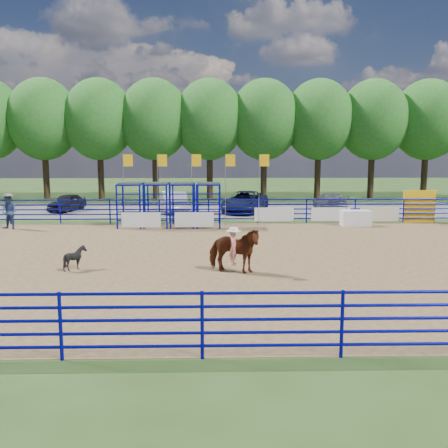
{
  "coord_description": "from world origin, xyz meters",
  "views": [
    {
      "loc": [
        0.23,
        -20.2,
        4.45
      ],
      "look_at": [
        0.73,
        1.0,
        1.3
      ],
      "focal_mm": 40.0,
      "sensor_mm": 36.0,
      "label": 1
    }
  ],
  "objects_px": {
    "car_c": "(245,202)",
    "car_d": "(330,202)",
    "spectator_cowboy": "(9,212)",
    "calf": "(75,258)",
    "car_a": "(67,202)",
    "car_b": "(173,201)",
    "horse_and_rider": "(234,249)",
    "announcer_table": "(356,218)"
  },
  "relations": [
    {
      "from": "car_d",
      "to": "car_c",
      "type": "bearing_deg",
      "value": 6.58
    },
    {
      "from": "calf",
      "to": "car_a",
      "type": "height_order",
      "value": "car_a"
    },
    {
      "from": "car_c",
      "to": "calf",
      "type": "bearing_deg",
      "value": -95.29
    },
    {
      "from": "horse_and_rider",
      "to": "car_d",
      "type": "distance_m",
      "value": 20.52
    },
    {
      "from": "announcer_table",
      "to": "car_b",
      "type": "bearing_deg",
      "value": 148.39
    },
    {
      "from": "horse_and_rider",
      "to": "car_a",
      "type": "height_order",
      "value": "horse_and_rider"
    },
    {
      "from": "car_a",
      "to": "car_b",
      "type": "height_order",
      "value": "car_b"
    },
    {
      "from": "calf",
      "to": "car_b",
      "type": "bearing_deg",
      "value": -16.15
    },
    {
      "from": "calf",
      "to": "spectator_cowboy",
      "type": "xyz_separation_m",
      "value": [
        -6.33,
        9.81,
        0.54
      ]
    },
    {
      "from": "car_c",
      "to": "car_a",
      "type": "bearing_deg",
      "value": -166.53
    },
    {
      "from": "car_c",
      "to": "car_d",
      "type": "relative_size",
      "value": 1.22
    },
    {
      "from": "spectator_cowboy",
      "to": "car_a",
      "type": "bearing_deg",
      "value": 85.04
    },
    {
      "from": "spectator_cowboy",
      "to": "car_a",
      "type": "xyz_separation_m",
      "value": [
        0.75,
        8.66,
        -0.38
      ]
    },
    {
      "from": "car_d",
      "to": "spectator_cowboy",
      "type": "bearing_deg",
      "value": 21.75
    },
    {
      "from": "car_a",
      "to": "calf",
      "type": "bearing_deg",
      "value": -59.04
    },
    {
      "from": "car_a",
      "to": "car_c",
      "type": "relative_size",
      "value": 0.68
    },
    {
      "from": "spectator_cowboy",
      "to": "car_c",
      "type": "relative_size",
      "value": 0.37
    },
    {
      "from": "calf",
      "to": "spectator_cowboy",
      "type": "height_order",
      "value": "spectator_cowboy"
    },
    {
      "from": "spectator_cowboy",
      "to": "car_c",
      "type": "bearing_deg",
      "value": 28.9
    },
    {
      "from": "car_b",
      "to": "car_d",
      "type": "bearing_deg",
      "value": 174.0
    },
    {
      "from": "car_b",
      "to": "car_c",
      "type": "xyz_separation_m",
      "value": [
        5.18,
        -0.05,
        -0.02
      ]
    },
    {
      "from": "announcer_table",
      "to": "car_d",
      "type": "relative_size",
      "value": 0.39
    },
    {
      "from": "car_a",
      "to": "announcer_table",
      "type": "bearing_deg",
      "value": -8.28
    },
    {
      "from": "calf",
      "to": "car_d",
      "type": "bearing_deg",
      "value": -45.78
    },
    {
      "from": "car_b",
      "to": "announcer_table",
      "type": "bearing_deg",
      "value": 138.44
    },
    {
      "from": "car_a",
      "to": "horse_and_rider",
      "type": "bearing_deg",
      "value": -44.84
    },
    {
      "from": "horse_and_rider",
      "to": "car_a",
      "type": "xyz_separation_m",
      "value": [
        -11.47,
        19.08,
        -0.28
      ]
    },
    {
      "from": "car_b",
      "to": "calf",
      "type": "bearing_deg",
      "value": 72.52
    },
    {
      "from": "horse_and_rider",
      "to": "spectator_cowboy",
      "type": "bearing_deg",
      "value": 139.54
    },
    {
      "from": "announcer_table",
      "to": "car_d",
      "type": "distance_m",
      "value": 7.73
    },
    {
      "from": "spectator_cowboy",
      "to": "car_c",
      "type": "height_order",
      "value": "spectator_cowboy"
    },
    {
      "from": "calf",
      "to": "spectator_cowboy",
      "type": "distance_m",
      "value": 11.68
    },
    {
      "from": "spectator_cowboy",
      "to": "car_a",
      "type": "distance_m",
      "value": 8.7
    },
    {
      "from": "spectator_cowboy",
      "to": "horse_and_rider",
      "type": "bearing_deg",
      "value": -40.46
    },
    {
      "from": "announcer_table",
      "to": "car_a",
      "type": "distance_m",
      "value": 20.71
    },
    {
      "from": "calf",
      "to": "horse_and_rider",
      "type": "bearing_deg",
      "value": -104.6
    },
    {
      "from": "announcer_table",
      "to": "calf",
      "type": "height_order",
      "value": "announcer_table"
    },
    {
      "from": "car_c",
      "to": "horse_and_rider",
      "type": "bearing_deg",
      "value": -77.1
    },
    {
      "from": "car_a",
      "to": "car_b",
      "type": "xyz_separation_m",
      "value": [
        7.89,
        -0.98,
        0.15
      ]
    },
    {
      "from": "car_a",
      "to": "car_d",
      "type": "bearing_deg",
      "value": 13.63
    },
    {
      "from": "announcer_table",
      "to": "car_b",
      "type": "height_order",
      "value": "car_b"
    },
    {
      "from": "announcer_table",
      "to": "horse_and_rider",
      "type": "height_order",
      "value": "horse_and_rider"
    }
  ]
}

